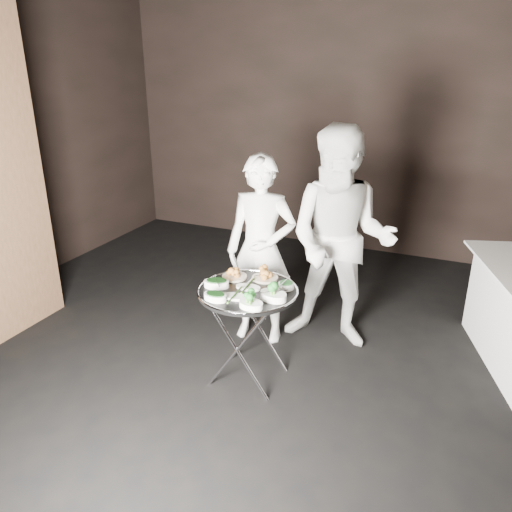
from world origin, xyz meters
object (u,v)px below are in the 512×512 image
at_px(tray_stand, 248,331).
at_px(serving_tray, 248,291).
at_px(waiter_left, 261,251).
at_px(waiter_right, 340,241).

relative_size(tray_stand, serving_tray, 1.00).
relative_size(serving_tray, waiter_left, 0.45).
distance_m(tray_stand, waiter_right, 1.05).
relative_size(tray_stand, waiter_left, 0.46).
xyz_separation_m(serving_tray, waiter_left, (-0.16, 0.62, 0.06)).
xyz_separation_m(waiter_left, waiter_right, (0.62, 0.18, 0.12)).
height_order(serving_tray, waiter_left, waiter_left).
bearing_deg(serving_tray, tray_stand, -93.58).
xyz_separation_m(tray_stand, waiter_left, (-0.16, 0.62, 0.39)).
relative_size(waiter_left, waiter_right, 0.87).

